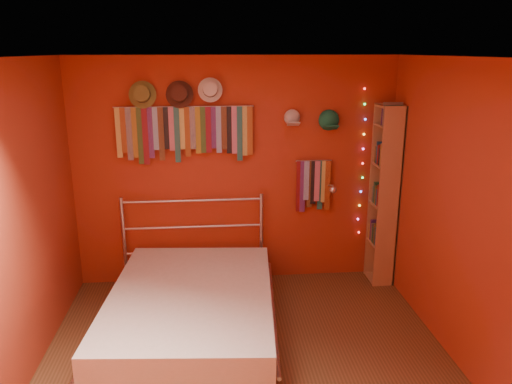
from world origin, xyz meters
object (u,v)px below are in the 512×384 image
object	(u,v)px
bookshelf	(387,195)
reading_lamp	(332,189)
tie_rack	(184,130)
bed	(191,311)

from	to	relation	value
bookshelf	reading_lamp	bearing A→B (deg)	-177.17
tie_rack	bookshelf	world-z (taller)	bookshelf
tie_rack	bed	world-z (taller)	tie_rack
reading_lamp	bookshelf	size ratio (longest dim) A/B	0.16
tie_rack	reading_lamp	bearing A→B (deg)	-6.79
bed	tie_rack	bearing A→B (deg)	97.67
tie_rack	bookshelf	size ratio (longest dim) A/B	0.72
tie_rack	reading_lamp	size ratio (longest dim) A/B	4.44
bookshelf	bed	xyz separation A→B (m)	(-2.14, -0.95, -0.78)
tie_rack	bed	xyz separation A→B (m)	(0.06, -1.11, -1.50)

